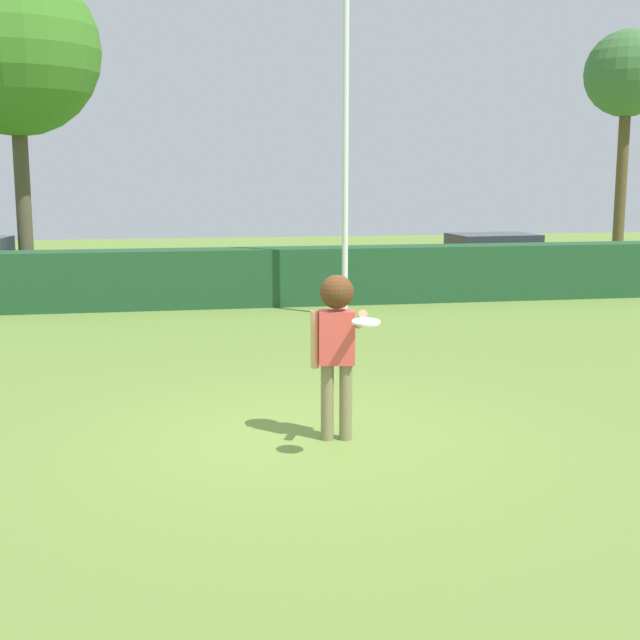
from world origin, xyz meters
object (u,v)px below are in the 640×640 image
object	(u,v)px
maple_tree	(15,51)
person	(337,334)
parked_car_red	(493,255)
willow_tree	(627,77)
lamppost	(346,129)
frisbee	(366,322)

from	to	relation	value
maple_tree	person	bearing A→B (deg)	-70.16
person	parked_car_red	size ratio (longest dim) A/B	0.42
maple_tree	willow_tree	bearing A→B (deg)	12.52
person	willow_tree	world-z (taller)	willow_tree
person	maple_tree	size ratio (longest dim) A/B	0.22
parked_car_red	maple_tree	world-z (taller)	maple_tree
person	parked_car_red	world-z (taller)	person
willow_tree	lamppost	bearing A→B (deg)	-137.62
frisbee	parked_car_red	distance (m)	15.62
person	parked_car_red	xyz separation A→B (m)	(6.94, 13.13, -0.48)
maple_tree	willow_tree	xyz separation A→B (m)	(19.38, 4.30, 0.20)
lamppost	maple_tree	xyz separation A→B (m)	(-7.17, 6.84, 2.21)
lamppost	willow_tree	distance (m)	16.71
frisbee	lamppost	world-z (taller)	lamppost
parked_car_red	maple_tree	bearing A→B (deg)	171.78
person	frisbee	world-z (taller)	person
person	lamppost	xyz separation A→B (m)	(1.79, 8.06, 2.54)
lamppost	parked_car_red	bearing A→B (deg)	44.52
lamppost	parked_car_red	size ratio (longest dim) A/B	1.57
frisbee	maple_tree	bearing A→B (deg)	109.12
frisbee	maple_tree	world-z (taller)	maple_tree
willow_tree	person	bearing A→B (deg)	-126.09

